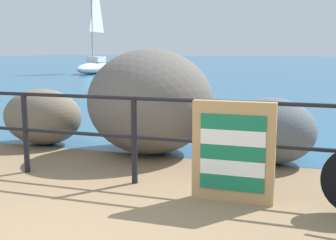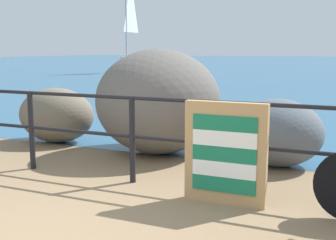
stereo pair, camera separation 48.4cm
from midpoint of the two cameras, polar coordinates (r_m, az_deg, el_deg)
ground_plane at (r=22.72m, az=12.98°, el=4.95°), size 120.00×120.00×0.10m
sea_surface at (r=50.89m, az=16.13°, el=7.13°), size 120.00×90.00×0.01m
promenade_railing at (r=5.07m, az=-7.16°, el=-1.23°), size 8.97×0.07×1.02m
folded_deckchair_stack at (r=4.47m, az=5.39°, el=-4.20°), size 0.84×0.10×1.04m
breakwater_boulder_main at (r=6.54m, az=-4.46°, el=2.39°), size 1.87×1.82×1.56m
breakwater_boulder_left at (r=7.53m, az=-17.77°, el=0.40°), size 1.35×0.98×0.91m
breakwater_boulder_right at (r=6.09m, az=11.00°, el=-1.38°), size 1.23×1.06×0.90m
sailboat at (r=28.34m, az=-9.99°, el=7.39°), size 1.60×4.48×6.16m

